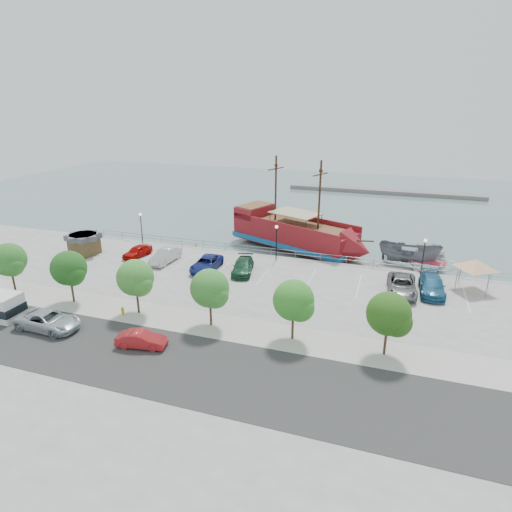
% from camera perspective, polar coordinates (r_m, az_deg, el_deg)
% --- Properties ---
extents(ground, '(160.00, 160.00, 0.00)m').
position_cam_1_polar(ground, '(45.03, 0.41, -4.56)').
color(ground, slate).
extents(land_slab, '(100.00, 58.00, 1.20)m').
position_cam_1_polar(land_slab, '(28.62, -13.56, -20.64)').
color(land_slab, gray).
rests_on(land_slab, ground).
extents(street, '(100.00, 8.00, 0.04)m').
position_cam_1_polar(street, '(31.64, -8.84, -14.41)').
color(street, '#323232').
rests_on(street, land_slab).
extents(sidewalk, '(100.00, 4.00, 0.05)m').
position_cam_1_polar(sidewalk, '(36.22, -4.53, -9.38)').
color(sidewalk, '#ACA79D').
rests_on(sidewalk, land_slab).
extents(seawall_railing, '(50.00, 0.06, 1.00)m').
position_cam_1_polar(seawall_railing, '(51.38, 3.09, 0.46)').
color(seawall_railing, gray).
rests_on(seawall_railing, land_slab).
extents(far_shore, '(40.00, 3.00, 0.80)m').
position_cam_1_polar(far_shore, '(95.75, 16.62, 8.25)').
color(far_shore, slate).
rests_on(far_shore, ground).
extents(pirate_ship, '(20.11, 12.47, 12.55)m').
position_cam_1_polar(pirate_ship, '(56.01, 6.24, 2.67)').
color(pirate_ship, maroon).
rests_on(pirate_ship, ground).
extents(patrol_boat, '(7.37, 3.40, 2.76)m').
position_cam_1_polar(patrol_boat, '(53.85, 19.72, 0.03)').
color(patrol_boat, slate).
rests_on(patrol_boat, ground).
extents(speedboat, '(7.35, 9.03, 1.64)m').
position_cam_1_polar(speedboat, '(53.53, 21.84, -1.01)').
color(speedboat, silver).
rests_on(speedboat, ground).
extents(dock_west, '(6.74, 3.30, 0.37)m').
position_cam_1_polar(dock_west, '(58.70, -11.22, 1.25)').
color(dock_west, slate).
rests_on(dock_west, ground).
extents(dock_mid, '(6.79, 3.67, 0.37)m').
position_cam_1_polar(dock_mid, '(51.82, 11.98, -1.38)').
color(dock_mid, slate).
rests_on(dock_mid, ground).
extents(dock_east, '(8.03, 5.19, 0.45)m').
position_cam_1_polar(dock_east, '(51.67, 20.07, -2.23)').
color(dock_east, slate).
rests_on(dock_east, ground).
extents(shed, '(3.58, 3.58, 2.57)m').
position_cam_1_polar(shed, '(55.96, -21.94, 1.55)').
color(shed, brown).
rests_on(shed, land_slab).
extents(canopy_tent, '(5.30, 5.30, 3.67)m').
position_cam_1_polar(canopy_tent, '(46.84, 27.36, -0.39)').
color(canopy_tent, slate).
rests_on(canopy_tent, land_slab).
extents(street_van, '(5.53, 2.65, 1.52)m').
position_cam_1_polar(street_van, '(39.40, -25.99, -7.74)').
color(street_van, '#A7B2B9').
rests_on(street_van, street).
extents(street_sedan, '(4.03, 2.01, 1.27)m').
position_cam_1_polar(street_sedan, '(34.31, -15.04, -10.70)').
color(street_sedan, red).
rests_on(street_sedan, street).
extents(fire_hydrant, '(0.26, 0.26, 0.76)m').
position_cam_1_polar(fire_hydrant, '(39.54, -17.36, -6.98)').
color(fire_hydrant, gold).
rests_on(fire_hydrant, sidewalk).
extents(lamp_post_left, '(0.36, 0.36, 4.28)m').
position_cam_1_polar(lamp_post_left, '(56.73, -15.08, 4.25)').
color(lamp_post_left, black).
rests_on(lamp_post_left, land_slab).
extents(lamp_post_mid, '(0.36, 0.36, 4.28)m').
position_cam_1_polar(lamp_post_mid, '(49.42, 2.74, 2.61)').
color(lamp_post_mid, black).
rests_on(lamp_post_mid, land_slab).
extents(lamp_post_right, '(0.36, 0.36, 4.28)m').
position_cam_1_polar(lamp_post_right, '(47.93, 21.48, 0.61)').
color(lamp_post_right, black).
rests_on(lamp_post_right, land_slab).
extents(tree_a, '(3.30, 3.20, 5.00)m').
position_cam_1_polar(tree_a, '(47.20, -29.99, -0.58)').
color(tree_a, '#473321').
rests_on(tree_a, sidewalk).
extents(tree_b, '(3.30, 3.20, 5.00)m').
position_cam_1_polar(tree_b, '(42.36, -23.59, -1.67)').
color(tree_b, '#473321').
rests_on(tree_b, sidewalk).
extents(tree_c, '(3.30, 3.20, 5.00)m').
position_cam_1_polar(tree_c, '(38.21, -15.66, -2.99)').
color(tree_c, '#473321').
rests_on(tree_c, sidewalk).
extents(tree_d, '(3.30, 3.20, 5.00)m').
position_cam_1_polar(tree_d, '(34.98, -6.02, -4.52)').
color(tree_d, '#473321').
rests_on(tree_d, sidewalk).
extents(tree_e, '(3.30, 3.20, 5.00)m').
position_cam_1_polar(tree_e, '(32.94, 5.24, -6.13)').
color(tree_e, '#473321').
rests_on(tree_e, sidewalk).
extents(tree_f, '(3.30, 3.20, 5.00)m').
position_cam_1_polar(tree_f, '(32.31, 17.50, -7.60)').
color(tree_f, '#473321').
rests_on(tree_f, sidewalk).
extents(parked_car_a, '(2.34, 4.27, 1.38)m').
position_cam_1_polar(parked_car_a, '(53.23, -15.54, 0.62)').
color(parked_car_a, '#B00A06').
rests_on(parked_car_a, land_slab).
extents(parked_car_b, '(1.96, 4.87, 1.57)m').
position_cam_1_polar(parked_car_b, '(50.57, -11.99, 0.01)').
color(parked_car_b, '#B7B7B7').
rests_on(parked_car_b, land_slab).
extents(parked_car_c, '(2.61, 5.34, 1.46)m').
position_cam_1_polar(parked_car_c, '(47.62, -6.63, -1.02)').
color(parked_car_c, navy).
rests_on(parked_car_c, land_slab).
extents(parked_car_d, '(3.06, 5.37, 1.47)m').
position_cam_1_polar(parked_car_d, '(46.56, -1.76, -1.39)').
color(parked_car_d, '#1C4B30').
rests_on(parked_car_d, land_slab).
extents(parked_car_g, '(2.94, 5.93, 1.62)m').
position_cam_1_polar(parked_car_g, '(44.02, 18.87, -3.74)').
color(parked_car_g, '#5F5F5F').
rests_on(parked_car_g, land_slab).
extents(parked_car_h, '(2.44, 5.62, 1.61)m').
position_cam_1_polar(parked_car_h, '(45.08, 22.40, -3.65)').
color(parked_car_h, '#225D84').
rests_on(parked_car_h, land_slab).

